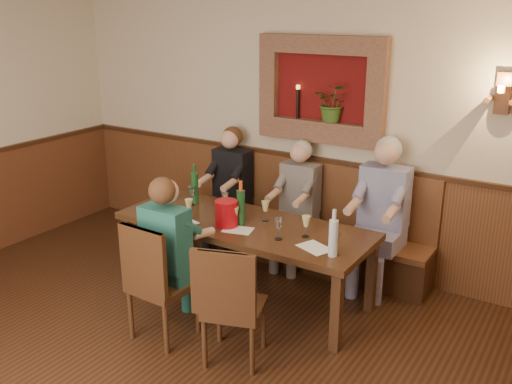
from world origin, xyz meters
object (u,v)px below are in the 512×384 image
dining_table (244,230)px  water_bottle (333,237)px  bench (292,232)px  chair_near_right (234,327)px  person_bench_left (228,201)px  wine_bottle_green_a (241,207)px  wine_bottle_green_b (195,187)px  chair_near_left (162,304)px  person_chair_front (174,267)px  person_bench_mid (296,217)px  spittoon_bucket (226,213)px  person_bench_right (379,228)px

dining_table → water_bottle: (1.00, -0.23, 0.24)m
bench → chair_near_right: 1.91m
chair_near_right → person_bench_left: bearing=107.6°
person_bench_left → wine_bottle_green_a: person_bench_left is taller
wine_bottle_green_b → water_bottle: 1.77m
dining_table → chair_near_left: (-0.19, -0.95, -0.37)m
chair_near_right → person_chair_front: 0.75m
wine_bottle_green_b → person_chair_front: bearing=-61.2°
bench → wine_bottle_green_a: bearing=-89.9°
person_bench_left → water_bottle: size_ratio=3.56×
person_chair_front → wine_bottle_green_b: 1.16m
person_chair_front → person_bench_mid: bearing=80.4°
bench → person_chair_front: bearing=-96.1°
spittoon_bucket → wine_bottle_green_a: wine_bottle_green_a is taller
bench → wine_bottle_green_b: 1.19m
person_bench_left → wine_bottle_green_a: bearing=-49.2°
bench → person_bench_right: size_ratio=2.00×
chair_near_left → wine_bottle_green_a: wine_bottle_green_a is taller
bench → person_bench_mid: bearing=-49.1°
chair_near_right → wine_bottle_green_a: (-0.50, 0.85, 0.63)m
chair_near_left → wine_bottle_green_b: size_ratio=2.58×
person_bench_left → water_bottle: bearing=-31.2°
spittoon_bucket → wine_bottle_green_a: bearing=47.7°
chair_near_right → water_bottle: water_bottle is taller
person_bench_mid → spittoon_bucket: bearing=-100.2°
chair_near_left → person_bench_right: (1.18, 1.79, 0.32)m
chair_near_right → wine_bottle_green_a: wine_bottle_green_a is taller
bench → person_chair_front: size_ratio=2.18×
chair_near_left → water_bottle: size_ratio=2.63×
wine_bottle_green_a → water_bottle: (1.00, -0.18, -0.01)m
person_chair_front → spittoon_bucket: (0.10, 0.63, 0.30)m
chair_near_right → bench: bearing=86.7°
wine_bottle_green_b → bench: bearing=46.2°
dining_table → person_chair_front: size_ratio=1.74×
person_bench_mid → spittoon_bucket: 1.05m
person_chair_front → wine_bottle_green_b: (-0.53, 0.97, 0.35)m
chair_near_right → person_chair_front: (-0.69, 0.12, 0.28)m
person_bench_mid → water_bottle: 1.45m
person_bench_mid → water_bottle: bearing=-49.6°
person_bench_mid → wine_bottle_green_b: bearing=-141.3°
wine_bottle_green_b → person_bench_left: bearing=94.2°
person_chair_front → wine_bottle_green_b: size_ratio=3.43×
bench → spittoon_bucket: bearing=-94.6°
chair_near_left → chair_near_right: chair_near_left is taller
dining_table → bench: size_ratio=0.80×
dining_table → wine_bottle_green_b: size_ratio=5.97×
person_bench_mid → spittoon_bucket: person_bench_mid is taller
chair_near_left → bench: bearing=86.4°
dining_table → chair_near_left: size_ratio=2.32×
wine_bottle_green_b → person_bench_mid: bearing=38.7°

